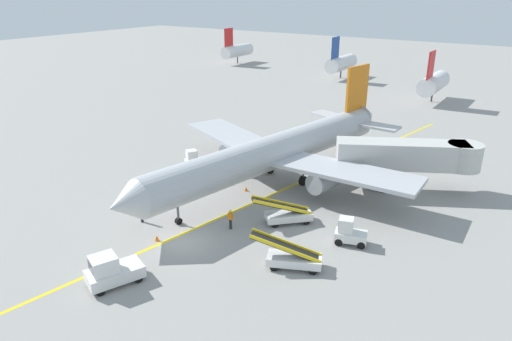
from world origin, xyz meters
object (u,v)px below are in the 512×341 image
object	(u,v)px
pushback_tug	(111,271)
ground_crew_wing_walker	(142,212)
baggage_tug_near_wing	(349,233)
belt_loader_aft_hold	(293,258)
airliner	(277,151)
belt_loader_forward_hold	(287,214)
jet_bridge	(416,155)
safety_cone_nose_left	(142,183)
ground_crew_marshaller	(230,219)
safety_cone_wingtip_left	(157,238)
safety_cone_nose_right	(246,189)
baggage_tug_by_cargo_door	(193,161)

from	to	relation	value
pushback_tug	ground_crew_wing_walker	size ratio (longest dim) A/B	2.38
baggage_tug_near_wing	belt_loader_aft_hold	bearing A→B (deg)	-110.68
airliner	belt_loader_forward_hold	distance (m)	8.76
jet_bridge	safety_cone_nose_left	distance (m)	26.50
pushback_tug	belt_loader_aft_hold	distance (m)	12.20
belt_loader_forward_hold	belt_loader_aft_hold	distance (m)	6.59
ground_crew_wing_walker	ground_crew_marshaller	bearing A→B (deg)	24.89
jet_bridge	safety_cone_wingtip_left	size ratio (longest dim) A/B	28.49
ground_crew_marshaller	belt_loader_forward_hold	bearing A→B (deg)	46.19
belt_loader_forward_hold	jet_bridge	bearing A→B (deg)	61.75
belt_loader_aft_hold	safety_cone_wingtip_left	bearing A→B (deg)	-166.00
baggage_tug_near_wing	belt_loader_aft_hold	world-z (taller)	belt_loader_aft_hold
belt_loader_forward_hold	safety_cone_wingtip_left	xyz separation A→B (m)	(-6.92, -8.14, -0.56)
jet_bridge	safety_cone_nose_left	size ratio (longest dim) A/B	28.49
jet_bridge	safety_cone_nose_right	xyz separation A→B (m)	(-13.20, -9.02, -3.32)
baggage_tug_near_wing	safety_cone_nose_right	size ratio (longest dim) A/B	6.10
pushback_tug	baggage_tug_near_wing	xyz separation A→B (m)	(10.92, 13.50, -0.07)
baggage_tug_by_cargo_door	belt_loader_forward_hold	xyz separation A→B (m)	(14.43, -4.80, -0.15)
baggage_tug_near_wing	ground_crew_marshaller	xyz separation A→B (m)	(-8.88, -3.14, -0.02)
ground_crew_marshaller	baggage_tug_near_wing	bearing A→B (deg)	19.44
airliner	belt_loader_aft_hold	size ratio (longest dim) A/B	6.93
safety_cone_nose_left	baggage_tug_by_cargo_door	bearing A→B (deg)	76.73
jet_bridge	ground_crew_wing_walker	size ratio (longest dim) A/B	7.37
pushback_tug	safety_cone_nose_right	bearing A→B (deg)	93.98
baggage_tug_near_wing	baggage_tug_by_cargo_door	xyz separation A→B (m)	(-20.02, 5.11, 0.00)
airliner	baggage_tug_by_cargo_door	world-z (taller)	airliner
ground_crew_marshaller	ground_crew_wing_walker	xyz separation A→B (m)	(-6.83, -3.17, 0.00)
airliner	ground_crew_wing_walker	size ratio (longest dim) A/B	20.69
baggage_tug_by_cargo_door	ground_crew_marshaller	distance (m)	13.85
airliner	ground_crew_marshaller	size ratio (longest dim) A/B	20.69
ground_crew_marshaller	safety_cone_wingtip_left	distance (m)	5.97
jet_bridge	safety_cone_nose_left	world-z (taller)	jet_bridge
baggage_tug_near_wing	ground_crew_marshaller	world-z (taller)	baggage_tug_near_wing
baggage_tug_near_wing	ground_crew_wing_walker	size ratio (longest dim) A/B	1.58
airliner	safety_cone_wingtip_left	size ratio (longest dim) A/B	79.93
airliner	safety_cone_nose_right	size ratio (longest dim) A/B	79.93
jet_bridge	ground_crew_marshaller	bearing A→B (deg)	-122.16
airliner	baggage_tug_by_cargo_door	xyz separation A→B (m)	(-9.36, -1.83, -2.49)
safety_cone_nose_right	baggage_tug_near_wing	bearing A→B (deg)	-16.95
baggage_tug_near_wing	jet_bridge	bearing A→B (deg)	85.12
pushback_tug	belt_loader_forward_hold	world-z (taller)	belt_loader_forward_hold
airliner	safety_cone_nose_left	distance (m)	13.68
baggage_tug_by_cargo_door	safety_cone_wingtip_left	size ratio (longest dim) A/B	6.19
baggage_tug_near_wing	safety_cone_nose_left	world-z (taller)	baggage_tug_near_wing
safety_cone_nose_right	safety_cone_wingtip_left	world-z (taller)	same
airliner	baggage_tug_near_wing	distance (m)	12.96
ground_crew_marshaller	baggage_tug_by_cargo_door	bearing A→B (deg)	143.49
jet_bridge	safety_cone_wingtip_left	xyz separation A→B (m)	(-13.59, -20.55, -3.32)
safety_cone_nose_right	safety_cone_wingtip_left	size ratio (longest dim) A/B	1.00
airliner	belt_loader_aft_hold	world-z (taller)	airliner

